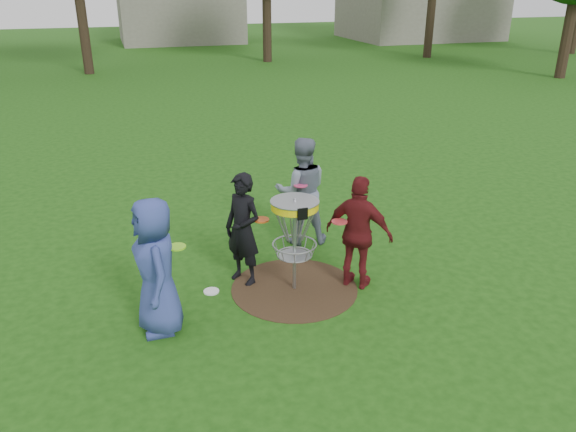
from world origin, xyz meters
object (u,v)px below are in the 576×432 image
object	(u,v)px
player_black	(243,229)
disc_golf_basket	(295,223)
player_blue	(156,267)
player_grey	(302,191)
player_maroon	(359,233)

from	to	relation	value
player_black	disc_golf_basket	world-z (taller)	player_black
player_blue	player_grey	world-z (taller)	player_grey
player_black	player_maroon	xyz separation A→B (m)	(1.50, -0.61, 0.00)
player_grey	player_maroon	bearing A→B (deg)	110.95
player_blue	player_maroon	xyz separation A→B (m)	(2.78, 0.27, -0.05)
player_blue	player_grey	bearing A→B (deg)	122.79
player_grey	player_maroon	xyz separation A→B (m)	(0.28, -1.64, -0.07)
player_black	player_grey	distance (m)	1.60
player_black	player_maroon	world-z (taller)	player_maroon
player_blue	disc_golf_basket	xyz separation A→B (m)	(1.90, 0.44, 0.14)
player_grey	player_maroon	world-z (taller)	player_grey
player_blue	player_black	size ratio (longest dim) A/B	1.07
player_black	player_grey	world-z (taller)	player_grey
player_black	disc_golf_basket	xyz separation A→B (m)	(0.62, -0.44, 0.20)
player_blue	player_black	distance (m)	1.55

